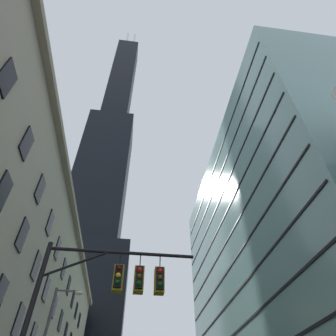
# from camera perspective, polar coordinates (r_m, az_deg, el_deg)

# --- Properties ---
(dark_skyscraper) EXTENTS (24.77, 24.77, 195.66)m
(dark_skyscraper) POSITION_cam_1_polar(r_m,az_deg,el_deg) (99.94, -13.81, -7.59)
(dark_skyscraper) COLOR black
(dark_skyscraper) RESTS_ON ground
(glass_office_midrise) EXTENTS (17.19, 50.09, 44.31)m
(glass_office_midrise) POSITION_cam_1_polar(r_m,az_deg,el_deg) (49.95, 21.13, -16.14)
(glass_office_midrise) COLOR gray
(glass_office_midrise) RESTS_ON ground
(traffic_signal_mast) EXTENTS (6.24, 0.63, 7.56)m
(traffic_signal_mast) POSITION_cam_1_polar(r_m,az_deg,el_deg) (12.43, -11.75, -23.24)
(traffic_signal_mast) COLOR black
(traffic_signal_mast) RESTS_ON sidewalk_left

